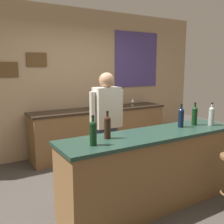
{
  "coord_description": "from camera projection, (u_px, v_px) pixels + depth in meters",
  "views": [
    {
      "loc": [
        -1.93,
        -2.69,
        1.69
      ],
      "look_at": [
        -0.06,
        0.45,
        1.05
      ],
      "focal_mm": 41.17,
      "sensor_mm": 36.0,
      "label": 1
    }
  ],
  "objects": [
    {
      "name": "bartender",
      "position": [
        107.0,
        122.0,
        3.59
      ],
      "size": [
        0.52,
        0.21,
        1.62
      ],
      "color": "#384766",
      "rests_on": "ground_plane"
    },
    {
      "name": "wine_bottle_e",
      "position": [
        211.0,
        115.0,
        3.43
      ],
      "size": [
        0.07,
        0.07,
        0.31
      ],
      "color": "#999E99",
      "rests_on": "bar_counter"
    },
    {
      "name": "wine_bottle_b",
      "position": [
        107.0,
        126.0,
        2.79
      ],
      "size": [
        0.07,
        0.07,
        0.31
      ],
      "color": "black",
      "rests_on": "bar_counter"
    },
    {
      "name": "coffee_mug",
      "position": [
        117.0,
        105.0,
        5.1
      ],
      "size": [
        0.13,
        0.08,
        0.09
      ],
      "color": "#B2332D",
      "rests_on": "side_counter"
    },
    {
      "name": "wine_bottle_c",
      "position": [
        181.0,
        117.0,
        3.32
      ],
      "size": [
        0.07,
        0.07,
        0.31
      ],
      "color": "black",
      "rests_on": "bar_counter"
    },
    {
      "name": "wine_glass_a",
      "position": [
        94.0,
        102.0,
        5.0
      ],
      "size": [
        0.07,
        0.07,
        0.16
      ],
      "color": "silver",
      "rests_on": "side_counter"
    },
    {
      "name": "side_counter",
      "position": [
        101.0,
        131.0,
        5.06
      ],
      "size": [
        2.76,
        0.56,
        0.9
      ],
      "color": "brown",
      "rests_on": "ground_plane"
    },
    {
      "name": "wine_bottle_d",
      "position": [
        195.0,
        115.0,
        3.44
      ],
      "size": [
        0.07,
        0.07,
        0.31
      ],
      "color": "black",
      "rests_on": "bar_counter"
    },
    {
      "name": "wine_glass_b",
      "position": [
        121.0,
        101.0,
        5.22
      ],
      "size": [
        0.07,
        0.07,
        0.16
      ],
      "color": "silver",
      "rests_on": "side_counter"
    },
    {
      "name": "back_wall",
      "position": [
        74.0,
        81.0,
        5.02
      ],
      "size": [
        6.0,
        0.09,
        2.8
      ],
      "color": "tan",
      "rests_on": "ground_plane"
    },
    {
      "name": "wine_glass_c",
      "position": [
        133.0,
        100.0,
        5.29
      ],
      "size": [
        0.07,
        0.07,
        0.16
      ],
      "color": "silver",
      "rests_on": "side_counter"
    },
    {
      "name": "ground_plane",
      "position": [
        132.0,
        191.0,
        3.54
      ],
      "size": [
        10.0,
        10.0,
        0.0
      ],
      "primitive_type": "plane",
      "color": "#423D38"
    },
    {
      "name": "bar_counter",
      "position": [
        152.0,
        169.0,
        3.12
      ],
      "size": [
        2.33,
        0.6,
        0.92
      ],
      "color": "brown",
      "rests_on": "ground_plane"
    },
    {
      "name": "wine_bottle_a",
      "position": [
        93.0,
        132.0,
        2.54
      ],
      "size": [
        0.07,
        0.07,
        0.31
      ],
      "color": "black",
      "rests_on": "bar_counter"
    }
  ]
}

